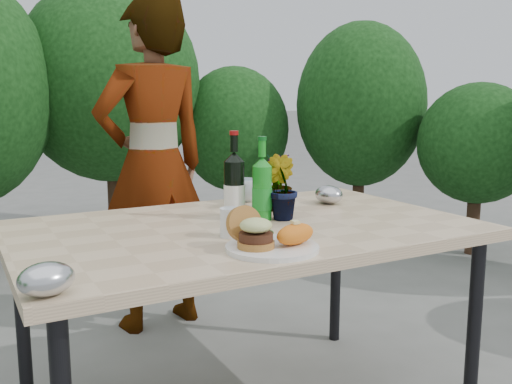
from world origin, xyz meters
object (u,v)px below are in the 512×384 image
patio_table (245,240)px  wine_bottle (234,187)px  dinner_plate (272,248)px  person (153,166)px

patio_table → wine_bottle: 0.21m
patio_table → dinner_plate: 0.36m
wine_bottle → person: size_ratio=0.19×
patio_table → person: size_ratio=0.94×
patio_table → wine_bottle: (0.01, 0.11, 0.18)m
wine_bottle → person: (-0.00, 0.93, -0.02)m
dinner_plate → person: size_ratio=0.16×
wine_bottle → person: 0.93m
dinner_plate → person: bearing=86.0°
dinner_plate → wine_bottle: (0.10, 0.45, 0.11)m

